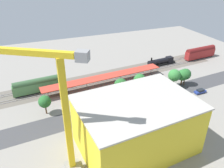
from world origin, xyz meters
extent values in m
plane|color=gray|center=(0.00, 0.00, 0.00)|extent=(171.30, 171.30, 0.00)
cube|color=#665E54|center=(0.00, -20.90, 0.00)|extent=(107.75, 21.13, 0.01)
cube|color=#424244|center=(0.00, 2.35, 0.00)|extent=(107.44, 17.08, 0.01)
cube|color=#9E9EA8|center=(0.00, -24.15, 0.18)|extent=(106.77, 8.22, 0.12)
cube|color=#9E9EA8|center=(0.00, -22.71, 0.18)|extent=(106.77, 8.22, 0.12)
cube|color=#9E9EA8|center=(0.00, -19.09, 0.18)|extent=(106.77, 8.22, 0.12)
cube|color=#9E9EA8|center=(0.00, -17.65, 0.18)|extent=(106.77, 8.22, 0.12)
cube|color=#C63D2D|center=(6.00, -14.35, 3.70)|extent=(52.29, 9.00, 0.32)
cylinder|color=slate|center=(-17.36, -16.12, 1.77)|extent=(0.30, 0.30, 3.54)
cylinder|color=slate|center=(-1.79, -14.94, 1.77)|extent=(0.30, 0.30, 3.54)
cylinder|color=slate|center=(13.79, -13.75, 1.77)|extent=(0.30, 0.30, 3.54)
cylinder|color=slate|center=(29.36, -12.57, 1.77)|extent=(0.30, 0.30, 3.54)
cube|color=black|center=(-27.81, -23.43, 0.50)|extent=(15.75, 3.39, 1.00)
cylinder|color=black|center=(-26.28, -23.31, 2.23)|extent=(12.72, 3.41, 2.46)
cube|color=black|center=(-32.55, -23.79, 1.74)|extent=(3.25, 2.89, 3.48)
cylinder|color=black|center=(-21.51, -22.95, 4.16)|extent=(0.70, 0.70, 1.40)
cube|color=black|center=(-51.66, -23.43, 0.30)|extent=(16.75, 3.72, 0.60)
cube|color=maroon|center=(-51.66, -23.43, 2.56)|extent=(18.64, 4.48, 3.92)
cylinder|color=maroon|center=(-51.66, -23.43, 4.77)|extent=(17.90, 4.42, 3.09)
cube|color=black|center=(31.98, -18.37, 0.30)|extent=(17.81, 3.61, 0.60)
cube|color=#4C7F4C|center=(31.98, -18.37, 2.43)|extent=(19.82, 4.32, 3.65)
cylinder|color=#355935|center=(31.98, -18.37, 4.50)|extent=(19.03, 4.27, 2.85)
cube|color=black|center=(-26.57, 6.13, 0.15)|extent=(4.08, 1.92, 0.30)
cube|color=navy|center=(-26.57, 6.13, 0.68)|extent=(4.85, 2.01, 0.75)
cube|color=#1E2328|center=(-26.57, 6.13, 1.38)|extent=(2.73, 1.73, 0.66)
cube|color=black|center=(-19.68, 5.64, 0.15)|extent=(3.97, 1.78, 0.30)
cube|color=gray|center=(-19.68, 5.64, 0.66)|extent=(4.72, 1.87, 0.73)
cube|color=#1E2328|center=(-19.68, 5.64, 1.30)|extent=(2.66, 1.61, 0.55)
cube|color=black|center=(-13.74, 5.91, 0.15)|extent=(3.45, 1.91, 0.30)
cube|color=silver|center=(-13.74, 5.91, 0.66)|extent=(4.10, 2.01, 0.72)
cube|color=#1E2328|center=(-13.74, 5.91, 1.30)|extent=(2.31, 1.73, 0.57)
cube|color=black|center=(-6.68, 5.99, 0.15)|extent=(4.01, 2.07, 0.30)
cube|color=black|center=(-6.68, 5.99, 0.66)|extent=(4.75, 2.21, 0.72)
cube|color=#1E2328|center=(-6.68, 5.99, 1.28)|extent=(2.71, 1.82, 0.51)
cube|color=black|center=(0.09, 5.12, 0.15)|extent=(3.80, 1.99, 0.30)
cube|color=navy|center=(0.09, 5.12, 0.75)|extent=(4.51, 2.10, 0.89)
cube|color=#1E2328|center=(0.09, 5.12, 1.45)|extent=(2.56, 1.78, 0.51)
cube|color=black|center=(5.89, 5.94, 0.15)|extent=(3.86, 1.93, 0.30)
cube|color=silver|center=(5.89, 5.94, 0.72)|extent=(4.59, 2.03, 0.83)
cube|color=#1E2328|center=(5.89, 5.94, 1.40)|extent=(2.59, 1.73, 0.54)
cube|color=black|center=(11.97, 5.64, 0.15)|extent=(3.86, 2.14, 0.30)
cube|color=black|center=(11.97, 5.64, 0.75)|extent=(4.57, 2.29, 0.89)
cube|color=#1E2328|center=(11.97, 5.64, 1.54)|extent=(2.62, 1.85, 0.70)
cube|color=yellow|center=(10.24, 22.13, 7.05)|extent=(31.02, 23.18, 14.11)
cube|color=#B7B2A8|center=(10.24, 22.13, 14.31)|extent=(31.67, 23.82, 0.40)
cube|color=gray|center=(28.37, 23.78, 0.60)|extent=(3.60, 3.60, 1.20)
cube|color=yellow|center=(28.37, 23.78, 14.81)|extent=(1.40, 1.40, 29.63)
cube|color=yellow|center=(34.27, 20.05, 30.23)|extent=(17.52, 11.67, 1.20)
cube|color=gray|center=(24.56, 26.18, 30.23)|extent=(3.10, 2.97, 2.00)
cube|color=black|center=(-1.40, 6.64, 0.25)|extent=(9.02, 3.02, 0.50)
cube|color=silver|center=(-2.49, 6.55, 1.85)|extent=(6.86, 3.09, 2.70)
cube|color=silver|center=(1.93, 6.92, 1.66)|extent=(2.39, 2.71, 2.32)
cylinder|color=brown|center=(31.37, -2.39, 1.66)|extent=(0.49, 0.49, 3.33)
sphere|color=#28662D|center=(31.37, -2.39, 4.81)|extent=(4.23, 4.23, 4.23)
cylinder|color=brown|center=(-19.59, -2.11, 1.79)|extent=(0.42, 0.42, 3.59)
sphere|color=#38843D|center=(-19.59, -2.11, 5.34)|extent=(5.00, 5.00, 5.00)
cylinder|color=brown|center=(3.92, -2.24, 1.94)|extent=(0.48, 0.48, 3.87)
sphere|color=#28662D|center=(3.92, -2.24, 5.61)|extent=(4.95, 4.95, 4.95)
cylinder|color=brown|center=(-25.02, -2.05, 1.63)|extent=(0.44, 0.44, 3.26)
sphere|color=#28662D|center=(-25.02, -2.05, 4.89)|extent=(4.66, 4.66, 4.66)
cylinder|color=brown|center=(-23.96, -2.42, 1.42)|extent=(0.59, 0.59, 2.84)
sphere|color=#2D7233|center=(-23.96, -2.42, 4.47)|extent=(4.66, 4.66, 4.66)
cylinder|color=brown|center=(-4.69, -3.64, 1.88)|extent=(0.53, 0.53, 3.75)
sphere|color=#2D7233|center=(-4.69, -3.64, 5.43)|extent=(4.78, 4.78, 4.78)
cylinder|color=#333333|center=(15.01, 7.03, 2.87)|extent=(0.16, 0.16, 5.74)
cube|color=black|center=(15.01, 7.03, 6.19)|extent=(0.36, 0.36, 0.90)
sphere|color=red|center=(15.23, 7.03, 6.19)|extent=(0.20, 0.20, 0.20)
camera|label=1|loc=(33.72, 63.69, 45.09)|focal=35.89mm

